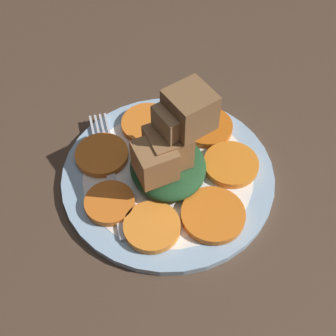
{
  "coord_description": "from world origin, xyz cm",
  "views": [
    {
      "loc": [
        33.62,
        -4.37,
        49.02
      ],
      "look_at": [
        0.0,
        0.0,
        4.1
      ],
      "focal_mm": 50.0,
      "sensor_mm": 36.0,
      "label": 1
    }
  ],
  "objects": [
    {
      "name": "table_slab",
      "position": [
        0.0,
        0.0,
        1.0
      ],
      "size": [
        120.0,
        120.0,
        2.0
      ],
      "primitive_type": "cube",
      "color": "#4C3828",
      "rests_on": "ground"
    },
    {
      "name": "plate",
      "position": [
        0.0,
        0.0,
        2.52
      ],
      "size": [
        26.01,
        26.01,
        1.05
      ],
      "color": "#99B7D1",
      "rests_on": "table_slab"
    },
    {
      "name": "carrot_slice_0",
      "position": [
        -6.46,
        5.96,
        3.54
      ],
      "size": [
        6.73,
        6.73,
        0.87
      ],
      "primitive_type": "cylinder",
      "color": "#D66014",
      "rests_on": "plate"
    },
    {
      "name": "carrot_slice_1",
      "position": [
        -7.97,
        -1.65,
        3.54
      ],
      "size": [
        6.95,
        6.95,
        0.87
      ],
      "primitive_type": "cylinder",
      "color": "orange",
      "rests_on": "plate"
    },
    {
      "name": "carrot_slice_2",
      "position": [
        -3.54,
        -7.86,
        3.54
      ],
      "size": [
        6.62,
        6.62,
        0.87
      ],
      "primitive_type": "cylinder",
      "color": "orange",
      "rests_on": "plate"
    },
    {
      "name": "carrot_slice_3",
      "position": [
        3.72,
        -7.28,
        3.54
      ],
      "size": [
        5.85,
        5.85,
        0.87
      ],
      "primitive_type": "cylinder",
      "color": "orange",
      "rests_on": "plate"
    },
    {
      "name": "carrot_slice_4",
      "position": [
        7.48,
        -2.78,
        3.54
      ],
      "size": [
        6.43,
        6.43,
        0.87
      ],
      "primitive_type": "cylinder",
      "color": "orange",
      "rests_on": "plate"
    },
    {
      "name": "carrot_slice_5",
      "position": [
        6.85,
        4.26,
        3.54
      ],
      "size": [
        7.35,
        7.35,
        0.87
      ],
      "primitive_type": "cylinder",
      "color": "orange",
      "rests_on": "plate"
    },
    {
      "name": "carrot_slice_6",
      "position": [
        0.01,
        7.8,
        3.54
      ],
      "size": [
        6.79,
        6.79,
        0.87
      ],
      "primitive_type": "cylinder",
      "color": "orange",
      "rests_on": "plate"
    },
    {
      "name": "center_pile",
      "position": [
        -0.04,
        0.17,
        7.66
      ],
      "size": [
        10.17,
        10.2,
        11.98
      ],
      "color": "#1E4723",
      "rests_on": "plate"
    },
    {
      "name": "fork",
      "position": [
        -1.51,
        -7.08,
        3.3
      ],
      "size": [
        19.34,
        3.98,
        0.4
      ],
      "rotation": [
        0.0,
        0.0,
        0.12
      ],
      "color": "silver",
      "rests_on": "plate"
    }
  ]
}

